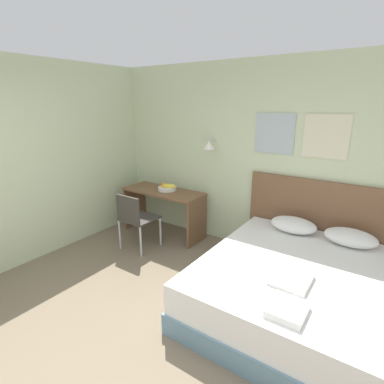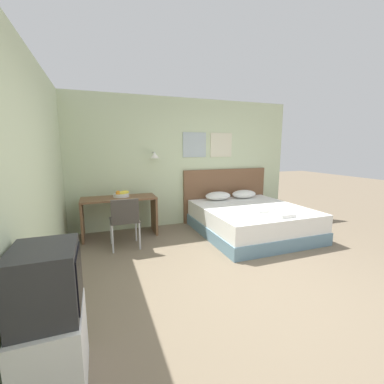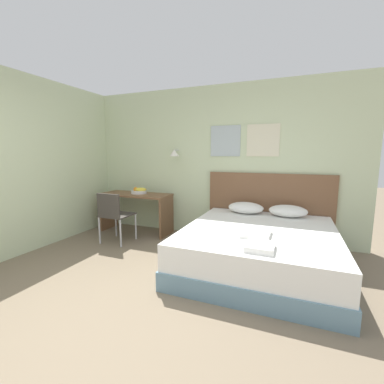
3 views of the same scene
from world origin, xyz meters
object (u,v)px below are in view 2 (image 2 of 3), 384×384
at_px(fruit_bowl, 121,195).
at_px(tv_stand, 53,351).
at_px(pillow_left, 218,196).
at_px(bed, 251,220).
at_px(headboard, 225,194).
at_px(pillow_right, 244,194).
at_px(desk, 119,208).
at_px(folded_towel_mid_bed, 283,214).
at_px(desk_chair, 125,218).
at_px(television, 46,282).
at_px(folded_towel_near_foot, 261,209).

bearing_deg(fruit_bowl, tv_stand, -103.77).
distance_m(pillow_left, fruit_bowl, 2.02).
height_order(bed, pillow_left, pillow_left).
bearing_deg(headboard, pillow_right, -39.87).
bearing_deg(fruit_bowl, headboard, 7.06).
bearing_deg(headboard, bed, -90.00).
relative_size(headboard, desk, 1.51).
relative_size(bed, headboard, 1.03).
bearing_deg(fruit_bowl, folded_towel_mid_bed, -32.33).
bearing_deg(tv_stand, desk, 76.94).
bearing_deg(bed, desk_chair, 178.66).
bearing_deg(tv_stand, pillow_left, 48.31).
height_order(bed, desk_chair, desk_chair).
distance_m(bed, pillow_right, 0.93).
xyz_separation_m(pillow_right, folded_towel_mid_bed, (-0.22, -1.56, -0.06)).
height_order(headboard, folded_towel_mid_bed, headboard).
height_order(headboard, desk, headboard).
distance_m(headboard, pillow_left, 0.42).
xyz_separation_m(folded_towel_mid_bed, television, (-3.18, -1.55, 0.23)).
height_order(pillow_right, fruit_bowl, fruit_bowl).
bearing_deg(folded_towel_mid_bed, bed, 97.46).
bearing_deg(pillow_right, desk, -178.71).
relative_size(desk, tv_stand, 2.41).
height_order(pillow_right, desk_chair, desk_chair).
relative_size(bed, tv_stand, 3.73).
xyz_separation_m(folded_towel_near_foot, desk_chair, (-2.35, 0.37, -0.04)).
bearing_deg(pillow_right, headboard, 140.13).
height_order(fruit_bowl, tv_stand, fruit_bowl).
height_order(folded_towel_mid_bed, television, television).
distance_m(folded_towel_near_foot, television, 3.68).
bearing_deg(folded_towel_mid_bed, headboard, 93.12).
xyz_separation_m(headboard, television, (-3.08, -3.37, 0.21)).
height_order(tv_stand, television, television).
height_order(pillow_left, folded_towel_near_foot, pillow_left).
distance_m(headboard, folded_towel_mid_bed, 1.83).
bearing_deg(folded_towel_mid_bed, folded_towel_near_foot, 103.30).
relative_size(folded_towel_mid_bed, television, 0.65).
bearing_deg(pillow_left, fruit_bowl, -179.42).
bearing_deg(television, tv_stand, 180.00).
bearing_deg(bed, television, -143.20).
relative_size(tv_stand, television, 1.17).
xyz_separation_m(pillow_left, desk_chair, (-2.03, -0.74, -0.10)).
distance_m(pillow_left, pillow_right, 0.64).
distance_m(pillow_left, tv_stand, 4.17).
bearing_deg(pillow_right, bed, -111.92).
height_order(desk, tv_stand, desk).
xyz_separation_m(pillow_right, folded_towel_near_foot, (-0.33, -1.11, -0.06)).
height_order(headboard, pillow_right, headboard).
xyz_separation_m(bed, television, (-3.08, -2.31, 0.53)).
xyz_separation_m(folded_towel_near_foot, television, (-3.08, -2.00, 0.23)).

